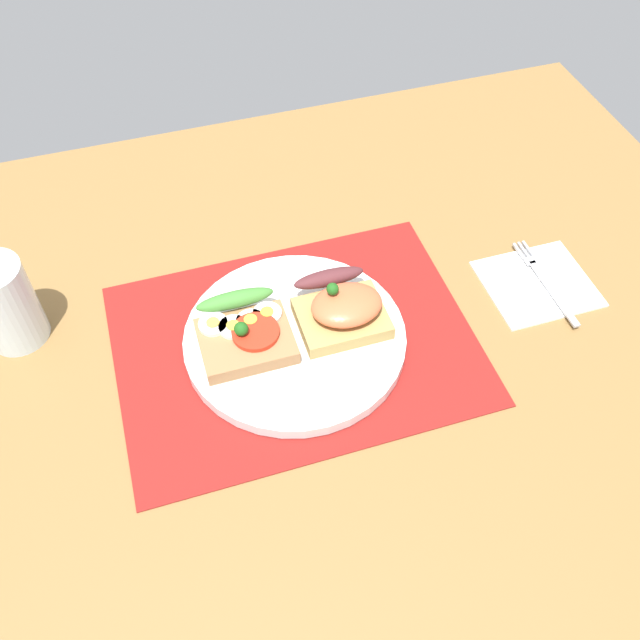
% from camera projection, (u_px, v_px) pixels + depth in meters
% --- Properties ---
extents(ground_plane, '(1.20, 0.90, 0.03)m').
position_uv_depth(ground_plane, '(296.00, 352.00, 0.82)').
color(ground_plane, olive).
extents(placemat, '(0.41, 0.31, 0.00)m').
position_uv_depth(placemat, '(295.00, 343.00, 0.81)').
color(placemat, maroon).
rests_on(placemat, ground_plane).
extents(plate, '(0.25, 0.25, 0.01)m').
position_uv_depth(plate, '(295.00, 339.00, 0.80)').
color(plate, white).
rests_on(plate, placemat).
extents(sandwich_egg_tomato, '(0.10, 0.10, 0.04)m').
position_uv_depth(sandwich_egg_tomato, '(244.00, 331.00, 0.78)').
color(sandwich_egg_tomato, '#9B6D44').
rests_on(sandwich_egg_tomato, plate).
extents(sandwich_salmon, '(0.10, 0.09, 0.06)m').
position_uv_depth(sandwich_salmon, '(341.00, 306.00, 0.79)').
color(sandwich_salmon, '#AB8D4D').
rests_on(sandwich_salmon, plate).
extents(napkin, '(0.13, 0.12, 0.01)m').
position_uv_depth(napkin, '(538.00, 284.00, 0.86)').
color(napkin, white).
rests_on(napkin, ground_plane).
extents(fork, '(0.02, 0.15, 0.00)m').
position_uv_depth(fork, '(544.00, 279.00, 0.86)').
color(fork, '#B7B7BC').
rests_on(fork, napkin).
extents(drinking_glass, '(0.07, 0.07, 0.11)m').
position_uv_depth(drinking_glass, '(5.00, 304.00, 0.77)').
color(drinking_glass, silver).
rests_on(drinking_glass, ground_plane).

